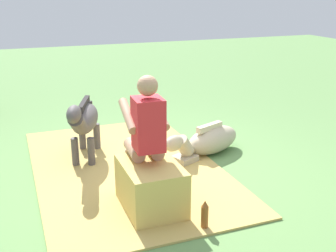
{
  "coord_description": "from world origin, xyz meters",
  "views": [
    {
      "loc": [
        -4.39,
        1.52,
        2.16
      ],
      "look_at": [
        0.1,
        -0.21,
        0.55
      ],
      "focal_mm": 44.55,
      "sensor_mm": 36.0,
      "label": 1
    }
  ],
  "objects": [
    {
      "name": "pony_standing",
      "position": [
        0.7,
        0.71,
        0.55
      ],
      "size": [
        1.3,
        0.64,
        0.91
      ],
      "color": "#4C4747",
      "rests_on": "ground"
    },
    {
      "name": "pony_lying",
      "position": [
        0.32,
        -0.87,
        0.19
      ],
      "size": [
        0.76,
        1.34,
        0.42
      ],
      "color": "tan",
      "rests_on": "ground"
    },
    {
      "name": "hay_bale",
      "position": [
        -0.8,
        0.33,
        0.25
      ],
      "size": [
        0.76,
        0.55,
        0.5
      ],
      "primitive_type": "cube",
      "color": "tan",
      "rests_on": "ground"
    },
    {
      "name": "person_seated",
      "position": [
        -0.63,
        0.32,
        0.77
      ],
      "size": [
        0.68,
        0.44,
        1.38
      ],
      "color": "tan",
      "rests_on": "ground"
    },
    {
      "name": "hay_patch",
      "position": [
        0.26,
        0.3,
        0.01
      ],
      "size": [
        3.45,
        2.19,
        0.02
      ],
      "primitive_type": "cube",
      "color": "tan",
      "rests_on": "ground"
    },
    {
      "name": "ground_plane",
      "position": [
        0.0,
        0.0,
        0.0
      ],
      "size": [
        24.0,
        24.0,
        0.0
      ],
      "primitive_type": "plane",
      "color": "#608C4C"
    },
    {
      "name": "soda_bottle",
      "position": [
        -1.34,
        -0.02,
        0.14
      ],
      "size": [
        0.07,
        0.07,
        0.3
      ],
      "color": "brown",
      "rests_on": "ground"
    }
  ]
}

